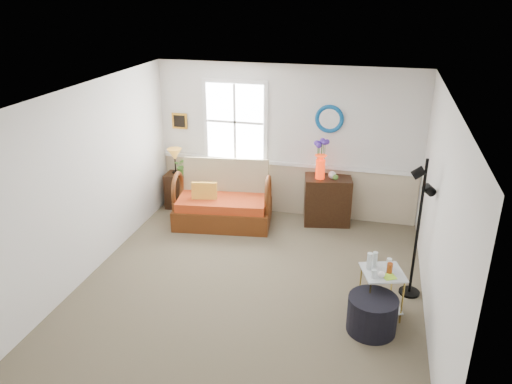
% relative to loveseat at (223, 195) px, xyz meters
% --- Properties ---
extents(floor, '(4.50, 5.00, 0.01)m').
position_rel_loveseat_xyz_m(floor, '(0.93, -1.79, -0.52)').
color(floor, '#685E48').
rests_on(floor, ground).
extents(ceiling, '(4.50, 5.00, 0.01)m').
position_rel_loveseat_xyz_m(ceiling, '(0.93, -1.79, 2.08)').
color(ceiling, white).
rests_on(ceiling, walls).
extents(walls, '(4.51, 5.01, 2.60)m').
position_rel_loveseat_xyz_m(walls, '(0.93, -1.79, 0.78)').
color(walls, silver).
rests_on(walls, floor).
extents(wainscot, '(4.46, 0.02, 0.90)m').
position_rel_loveseat_xyz_m(wainscot, '(0.93, 0.69, -0.07)').
color(wainscot, tan).
rests_on(wainscot, walls).
extents(chair_rail, '(4.46, 0.04, 0.06)m').
position_rel_loveseat_xyz_m(chair_rail, '(0.93, 0.68, 0.40)').
color(chair_rail, white).
rests_on(chair_rail, walls).
extents(window, '(1.14, 0.06, 1.44)m').
position_rel_loveseat_xyz_m(window, '(0.03, 0.68, 1.08)').
color(window, white).
rests_on(window, walls).
extents(picture, '(0.28, 0.03, 0.28)m').
position_rel_loveseat_xyz_m(picture, '(-0.99, 0.69, 1.03)').
color(picture, '#AD721E').
rests_on(picture, walls).
extents(mirror, '(0.47, 0.07, 0.47)m').
position_rel_loveseat_xyz_m(mirror, '(1.63, 0.69, 1.23)').
color(mirror, '#0A63AE').
rests_on(mirror, walls).
extents(loveseat, '(1.69, 1.11, 1.04)m').
position_rel_loveseat_xyz_m(loveseat, '(0.00, 0.00, 0.00)').
color(loveseat, '#4F240C').
rests_on(loveseat, floor).
extents(throw_pillow, '(0.43, 0.19, 0.42)m').
position_rel_loveseat_xyz_m(throw_pillow, '(-0.28, -0.12, 0.03)').
color(throw_pillow, orange).
rests_on(throw_pillow, loveseat).
extents(lamp_stand, '(0.37, 0.37, 0.64)m').
position_rel_loveseat_xyz_m(lamp_stand, '(-1.02, 0.46, -0.20)').
color(lamp_stand, black).
rests_on(lamp_stand, floor).
extents(table_lamp, '(0.31, 0.31, 0.46)m').
position_rel_loveseat_xyz_m(table_lamp, '(-1.03, 0.47, 0.35)').
color(table_lamp, orange).
rests_on(table_lamp, lamp_stand).
extents(potted_plant, '(0.34, 0.37, 0.25)m').
position_rel_loveseat_xyz_m(potted_plant, '(-0.88, 0.46, 0.25)').
color(potted_plant, '#487F2E').
rests_on(potted_plant, lamp_stand).
extents(cabinet, '(0.84, 0.62, 0.82)m').
position_rel_loveseat_xyz_m(cabinet, '(1.69, 0.47, -0.11)').
color(cabinet, black).
rests_on(cabinet, floor).
extents(flower_vase, '(0.21, 0.21, 0.67)m').
position_rel_loveseat_xyz_m(flower_vase, '(1.56, 0.41, 0.63)').
color(flower_vase, '#F52808').
rests_on(flower_vase, cabinet).
extents(side_table, '(0.59, 0.59, 0.60)m').
position_rel_loveseat_xyz_m(side_table, '(2.63, -1.96, -0.22)').
color(side_table, gold).
rests_on(side_table, floor).
extents(tabletop_items, '(0.49, 0.49, 0.22)m').
position_rel_loveseat_xyz_m(tabletop_items, '(2.60, -1.97, 0.19)').
color(tabletop_items, silver).
rests_on(tabletop_items, side_table).
extents(floor_lamp, '(0.32, 0.32, 1.87)m').
position_rel_loveseat_xyz_m(floor_lamp, '(3.01, -1.41, 0.42)').
color(floor_lamp, black).
rests_on(floor_lamp, floor).
extents(ottoman, '(0.71, 0.71, 0.44)m').
position_rel_loveseat_xyz_m(ottoman, '(2.55, -2.31, -0.30)').
color(ottoman, black).
rests_on(ottoman, floor).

